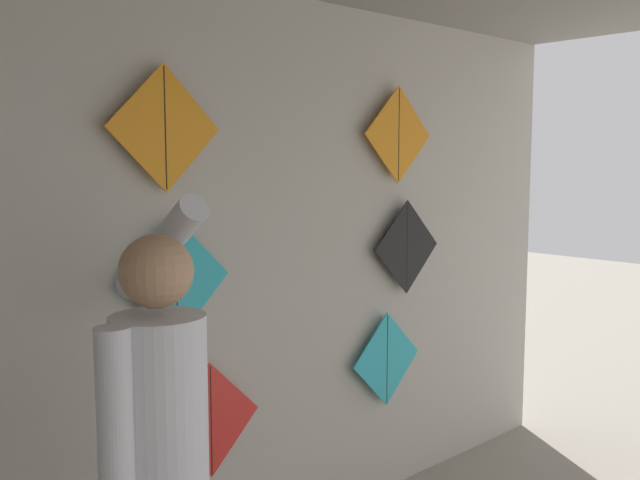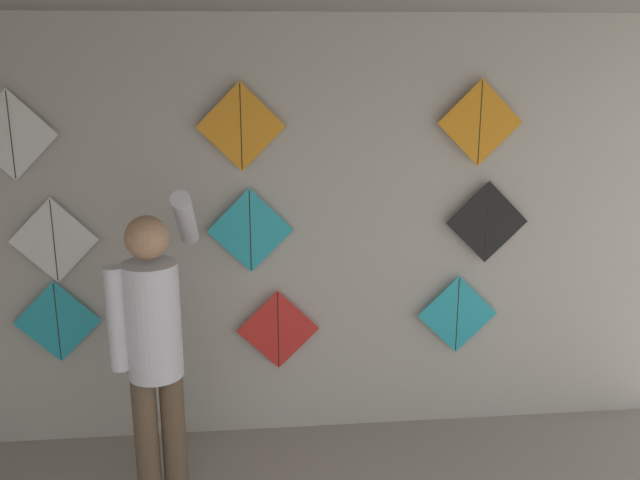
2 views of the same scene
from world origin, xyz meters
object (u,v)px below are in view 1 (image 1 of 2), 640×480
Objects in this scene: kite_7 at (165,128)px; kite_8 at (398,135)px; kite_5 at (407,247)px; kite_4 at (176,279)px; kite_1 at (211,421)px; shopkeeper at (159,452)px; kite_2 at (387,359)px.

kite_8 is at bearing 0.00° from kite_7.
kite_8 reaches higher than kite_5.
kite_7 reaches higher than kite_4.
kite_1 is 1.00× the size of kite_4.
shopkeeper is 1.40m from kite_7.
kite_2 is (1.93, 0.77, -0.23)m from shopkeeper.
shopkeeper is 1.08m from kite_1.
shopkeeper is at bearing -122.94° from kite_7.
kite_5 is at bearing 0.00° from kite_1.
kite_2 is (1.22, 0.00, 0.06)m from kite_1.
kite_8 is (2.01, 0.77, 1.07)m from shopkeeper.
kite_4 is (0.54, 0.77, 0.40)m from shopkeeper.
kite_5 is (0.17, 0.00, 0.65)m from kite_2.
kite_1 is 1.23m from kite_2.
kite_4 is at bearing 0.00° from kite_7.
kite_7 is at bearing 180.00° from kite_8.
kite_5 is at bearing 3.57° from shopkeeper.
kite_7 reaches higher than kite_1.
kite_4 is 1.00× the size of kite_5.
kite_5 is 1.00× the size of kite_8.
shopkeeper reaches higher than kite_5.
shopkeeper is at bearing -159.90° from kite_5.
shopkeeper is at bearing -124.97° from kite_4.
kite_8 reaches higher than kite_4.
kite_5 is 1.72m from kite_7.
kite_7 is at bearing 180.00° from kite_5.
kite_4 is 1.61m from kite_8.
kite_2 is 1.30m from kite_8.
kite_8 is (1.30, 0.00, 1.36)m from kite_1.
kite_1 is at bearing 180.00° from kite_5.
kite_2 is 1.00× the size of kite_5.
kite_5 is at bearing 0.00° from kite_2.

